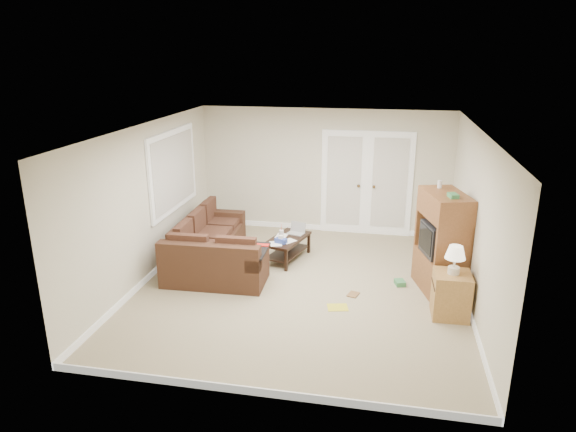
% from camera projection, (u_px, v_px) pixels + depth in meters
% --- Properties ---
extents(floor, '(5.50, 5.50, 0.00)m').
position_uv_depth(floor, '(301.00, 287.00, 8.12)').
color(floor, tan).
rests_on(floor, ground).
extents(ceiling, '(5.00, 5.50, 0.02)m').
position_uv_depth(ceiling, '(303.00, 129.00, 7.35)').
color(ceiling, silver).
rests_on(ceiling, wall_back).
extents(wall_left, '(0.02, 5.50, 2.50)m').
position_uv_depth(wall_left, '(148.00, 203.00, 8.19)').
color(wall_left, beige).
rests_on(wall_left, floor).
extents(wall_right, '(0.02, 5.50, 2.50)m').
position_uv_depth(wall_right, '(475.00, 222.00, 7.29)').
color(wall_right, beige).
rests_on(wall_right, floor).
extents(wall_back, '(5.00, 0.02, 2.50)m').
position_uv_depth(wall_back, '(324.00, 171.00, 10.31)').
color(wall_back, beige).
rests_on(wall_back, floor).
extents(wall_front, '(5.00, 0.02, 2.50)m').
position_uv_depth(wall_front, '(258.00, 292.00, 5.17)').
color(wall_front, beige).
rests_on(wall_front, floor).
extents(baseboards, '(5.00, 5.50, 0.10)m').
position_uv_depth(baseboards, '(301.00, 284.00, 8.11)').
color(baseboards, white).
rests_on(baseboards, floor).
extents(french_doors, '(1.80, 0.05, 2.13)m').
position_uv_depth(french_doors, '(366.00, 184.00, 10.19)').
color(french_doors, white).
rests_on(french_doors, floor).
extents(window_left, '(0.05, 1.92, 1.42)m').
position_uv_depth(window_left, '(173.00, 171.00, 9.02)').
color(window_left, white).
rests_on(window_left, wall_left).
extents(sectional_sofa, '(1.72, 2.49, 0.76)m').
position_uv_depth(sectional_sofa, '(212.00, 251.00, 8.78)').
color(sectional_sofa, '#422719').
rests_on(sectional_sofa, floor).
extents(coffee_table, '(0.75, 1.10, 0.68)m').
position_uv_depth(coffee_table, '(288.00, 247.00, 9.13)').
color(coffee_table, black).
rests_on(coffee_table, floor).
extents(tv_armoire, '(0.78, 1.09, 1.68)m').
position_uv_depth(tv_armoire, '(441.00, 242.00, 7.80)').
color(tv_armoire, brown).
rests_on(tv_armoire, floor).
extents(side_cabinet, '(0.51, 0.51, 1.05)m').
position_uv_depth(side_cabinet, '(451.00, 291.00, 7.13)').
color(side_cabinet, '#A8783D').
rests_on(side_cabinet, floor).
extents(space_heater, '(0.13, 0.12, 0.29)m').
position_uv_depth(space_heater, '(419.00, 236.00, 9.94)').
color(space_heater, silver).
rests_on(space_heater, floor).
extents(floor_magazine, '(0.34, 0.29, 0.01)m').
position_uv_depth(floor_magazine, '(338.00, 307.00, 7.47)').
color(floor_magazine, gold).
rests_on(floor_magazine, floor).
extents(floor_greenbox, '(0.19, 0.23, 0.08)m').
position_uv_depth(floor_greenbox, '(400.00, 283.00, 8.18)').
color(floor_greenbox, '#397F49').
rests_on(floor_greenbox, floor).
extents(floor_book, '(0.20, 0.24, 0.02)m').
position_uv_depth(floor_book, '(349.00, 293.00, 7.89)').
color(floor_book, brown).
rests_on(floor_book, floor).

